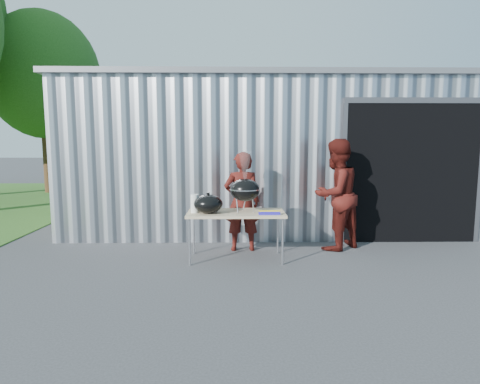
{
  "coord_description": "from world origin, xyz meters",
  "views": [
    {
      "loc": [
        0.07,
        -5.44,
        1.84
      ],
      "look_at": [
        0.19,
        0.75,
        1.05
      ],
      "focal_mm": 30.0,
      "sensor_mm": 36.0,
      "label": 1
    }
  ],
  "objects_px": {
    "person_cook": "(242,202)",
    "person_bystander": "(336,195)",
    "kettle_grill": "(245,185)",
    "folding_table": "(236,214)"
  },
  "relations": [
    {
      "from": "kettle_grill",
      "to": "person_bystander",
      "type": "xyz_separation_m",
      "value": [
        1.56,
        0.59,
        -0.23
      ]
    },
    {
      "from": "person_cook",
      "to": "kettle_grill",
      "type": "bearing_deg",
      "value": 89.34
    },
    {
      "from": "folding_table",
      "to": "person_cook",
      "type": "distance_m",
      "value": 0.54
    },
    {
      "from": "folding_table",
      "to": "kettle_grill",
      "type": "xyz_separation_m",
      "value": [
        0.14,
        -0.01,
        0.46
      ]
    },
    {
      "from": "kettle_grill",
      "to": "person_cook",
      "type": "xyz_separation_m",
      "value": [
        -0.03,
        0.53,
        -0.33
      ]
    },
    {
      "from": "kettle_grill",
      "to": "person_cook",
      "type": "relative_size",
      "value": 0.57
    },
    {
      "from": "person_bystander",
      "to": "kettle_grill",
      "type": "bearing_deg",
      "value": -15.25
    },
    {
      "from": "folding_table",
      "to": "person_bystander",
      "type": "xyz_separation_m",
      "value": [
        1.69,
        0.58,
        0.23
      ]
    },
    {
      "from": "person_cook",
      "to": "person_bystander",
      "type": "xyz_separation_m",
      "value": [
        1.59,
        0.06,
        0.11
      ]
    },
    {
      "from": "person_cook",
      "to": "person_bystander",
      "type": "relative_size",
      "value": 0.89
    }
  ]
}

